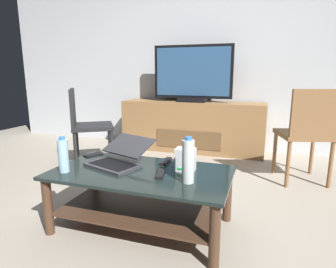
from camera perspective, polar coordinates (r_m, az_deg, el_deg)
ground_plane at (r=2.21m, az=-2.43°, el=-15.86°), size 7.68×7.68×0.00m
back_wall at (r=4.07m, az=8.93°, el=17.11°), size 6.40×0.12×2.80m
coffee_table at (r=1.95m, az=-5.33°, el=-10.84°), size 1.17×0.64×0.40m
media_cabinet at (r=3.85m, az=4.83°, el=1.51°), size 1.88×0.44×0.66m
television at (r=3.76m, az=4.94°, el=11.70°), size 1.03×0.20×0.72m
dining_chair at (r=2.93m, az=26.07°, el=0.63°), size 0.54×0.54×0.90m
side_chair at (r=3.31m, az=-16.21°, el=2.26°), size 0.61×0.61×0.87m
laptop at (r=2.04m, az=-9.69°, el=-4.54°), size 0.46×0.47×0.17m
router_box at (r=1.89m, az=3.48°, el=-5.12°), size 0.13×0.10×0.15m
water_bottle_near at (r=1.97m, az=-20.19°, el=-4.04°), size 0.07×0.07×0.24m
water_bottle_far at (r=1.67m, az=4.04°, el=-5.40°), size 0.07×0.07×0.28m
cell_phone at (r=2.32m, az=-14.70°, el=-4.03°), size 0.12×0.16×0.01m
tv_remote at (r=1.82m, az=-1.51°, el=-7.97°), size 0.08×0.17×0.02m
soundbar_remote at (r=2.06m, az=-0.39°, el=-5.48°), size 0.05×0.16×0.02m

